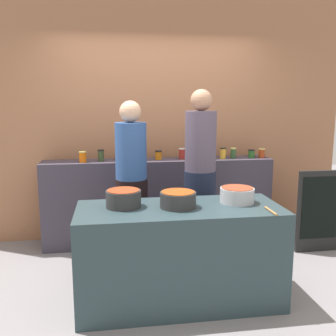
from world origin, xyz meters
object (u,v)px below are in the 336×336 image
at_px(preserve_jar_2, 120,156).
at_px(chalkboard_sign, 319,211).
at_px(preserve_jar_0, 83,157).
at_px(preserve_jar_10, 262,153).
at_px(preserve_jar_1, 101,155).
at_px(cooking_pot_right, 237,195).
at_px(preserve_jar_3, 140,155).
at_px(preserve_jar_4, 158,155).
at_px(cook_with_tongs, 132,192).
at_px(preserve_jar_8, 233,153).
at_px(wooden_spoon, 271,211).
at_px(cooking_pot_left, 124,199).
at_px(preserve_jar_6, 203,153).
at_px(cook_in_cap, 200,185).
at_px(preserve_jar_5, 182,154).
at_px(preserve_jar_9, 251,154).
at_px(preserve_jar_7, 223,153).
at_px(cooking_pot_center, 178,200).

height_order(preserve_jar_2, chalkboard_sign, preserve_jar_2).
distance_m(preserve_jar_0, preserve_jar_10, 2.13).
bearing_deg(preserve_jar_1, cooking_pot_right, -48.09).
bearing_deg(preserve_jar_3, preserve_jar_4, -3.41).
relative_size(preserve_jar_4, cook_with_tongs, 0.06).
height_order(preserve_jar_8, wooden_spoon, preserve_jar_8).
distance_m(cooking_pot_right, chalkboard_sign, 1.52).
distance_m(cooking_pot_left, wooden_spoon, 1.19).
height_order(preserve_jar_6, cook_in_cap, cook_in_cap).
xyz_separation_m(preserve_jar_5, preserve_jar_6, (0.24, -0.06, 0.01)).
relative_size(preserve_jar_2, preserve_jar_8, 0.78).
bearing_deg(cook_in_cap, preserve_jar_10, 33.60).
height_order(cook_with_tongs, cook_in_cap, cook_in_cap).
distance_m(preserve_jar_3, preserve_jar_9, 1.35).
relative_size(preserve_jar_7, preserve_jar_10, 1.17).
height_order(cooking_pot_left, chalkboard_sign, cooking_pot_left).
relative_size(preserve_jar_7, cook_in_cap, 0.07).
bearing_deg(preserve_jar_6, preserve_jar_2, 175.50).
bearing_deg(preserve_jar_2, cooking_pot_center, -73.38).
relative_size(preserve_jar_9, cooking_pot_right, 0.34).
bearing_deg(preserve_jar_7, cooking_pot_left, -133.69).
xyz_separation_m(preserve_jar_5, cook_in_cap, (0.07, -0.66, -0.24)).
xyz_separation_m(preserve_jar_0, wooden_spoon, (1.56, -1.58, -0.24)).
xyz_separation_m(preserve_jar_2, preserve_jar_7, (1.22, -0.08, 0.02)).
bearing_deg(preserve_jar_4, preserve_jar_0, -175.70).
bearing_deg(cooking_pot_center, preserve_jar_1, 115.13).
bearing_deg(preserve_jar_6, chalkboard_sign, -22.71).
bearing_deg(preserve_jar_5, cooking_pot_right, -80.30).
height_order(preserve_jar_2, preserve_jar_9, same).
distance_m(preserve_jar_2, preserve_jar_7, 1.22).
bearing_deg(preserve_jar_0, cooking_pot_left, -72.02).
height_order(preserve_jar_3, chalkboard_sign, preserve_jar_3).
distance_m(preserve_jar_6, cooking_pot_center, 1.48).
xyz_separation_m(preserve_jar_9, wooden_spoon, (-0.44, -1.62, -0.22)).
bearing_deg(preserve_jar_8, preserve_jar_2, 177.31).
bearing_deg(cooking_pot_center, chalkboard_sign, 25.71).
bearing_deg(preserve_jar_0, preserve_jar_10, 0.90).
distance_m(preserve_jar_0, cooking_pot_center, 1.60).
distance_m(preserve_jar_5, cook_with_tongs, 0.95).
xyz_separation_m(preserve_jar_8, cooking_pot_right, (-0.39, -1.30, -0.18)).
relative_size(preserve_jar_0, preserve_jar_4, 1.14).
height_order(preserve_jar_6, cooking_pot_right, preserve_jar_6).
xyz_separation_m(preserve_jar_3, preserve_jar_8, (1.12, -0.04, 0.00)).
bearing_deg(cooking_pot_left, preserve_jar_0, 107.98).
height_order(preserve_jar_5, preserve_jar_10, preserve_jar_5).
relative_size(preserve_jar_5, preserve_jar_6, 0.84).
relative_size(preserve_jar_3, preserve_jar_4, 1.12).
height_order(preserve_jar_0, preserve_jar_10, preserve_jar_0).
relative_size(preserve_jar_0, cooking_pot_left, 0.43).
xyz_separation_m(preserve_jar_7, cook_in_cap, (-0.42, -0.59, -0.25)).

